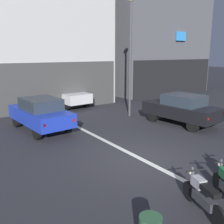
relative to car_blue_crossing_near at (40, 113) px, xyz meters
name	(u,v)px	position (x,y,z in m)	size (l,w,h in m)	color
ground_plane	(142,160)	(1.76, -5.70, -0.89)	(120.00, 120.00, 0.00)	#2B2B30
lane_centre_line	(71,123)	(1.76, 0.30, -0.88)	(0.20, 18.00, 0.01)	silver
building_mid_block	(35,18)	(2.71, 7.88, 5.45)	(9.20, 7.98, 12.70)	silver
car_blue_crossing_near	(40,113)	(0.00, 0.00, 0.00)	(2.10, 4.23, 1.64)	black
car_black_parked_kerbside	(181,108)	(6.65, -3.22, 0.00)	(2.11, 4.24, 1.64)	black
car_white_down_street	(67,94)	(3.67, 4.84, 0.00)	(2.00, 4.20, 1.64)	black
street_lamp	(131,45)	(5.53, -0.14, 3.33)	(0.36, 0.36, 6.95)	#47474C
motorcycle_silver_row_leftmost	(203,195)	(0.84, -8.92, -0.43)	(0.68, 1.60, 0.98)	black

